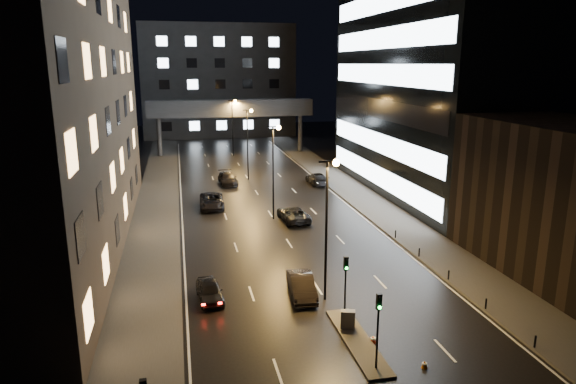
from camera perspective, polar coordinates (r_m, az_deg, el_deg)
name	(u,v)px	position (r m, az deg, el deg)	size (l,w,h in m)	color
ground	(257,193)	(67.10, -3.50, -0.06)	(160.00, 160.00, 0.00)	black
sidewalk_left	(157,208)	(61.61, -14.35, -1.70)	(5.00, 110.00, 0.15)	#383533
sidewalk_right	(361,196)	(65.42, 8.06, -0.48)	(5.00, 110.00, 0.15)	#383533
building_left	(13,18)	(50.17, -28.22, 16.66)	(15.00, 48.00, 40.00)	#2D2319
building_right_low	(568,199)	(45.82, 28.66, -0.73)	(10.00, 18.00, 12.00)	black
building_right_glass	(461,12)	(69.88, 18.63, 18.42)	(20.00, 36.00, 45.00)	black
building_far	(218,81)	(122.80, -7.81, 12.14)	(34.00, 14.00, 25.00)	#333335
skybridge	(231,109)	(95.19, -6.36, 9.15)	(30.00, 3.00, 10.00)	#333335
median_island	(357,341)	(32.54, 7.71, -16.07)	(1.60, 8.00, 0.15)	#383533
traffic_signal_near	(346,278)	(33.28, 6.42, -9.49)	(0.28, 0.34, 4.40)	black
traffic_signal_far	(378,319)	(28.64, 9.99, -13.72)	(0.28, 0.34, 4.40)	black
bollard_row	(466,289)	(39.99, 19.17, -10.18)	(0.12, 25.12, 0.90)	black
streetlight_near	(329,212)	(35.22, 4.55, -2.21)	(1.45, 0.50, 10.15)	black
streetlight_mid_a	(275,160)	(54.18, -1.50, 3.59)	(1.45, 0.50, 10.15)	black
streetlight_mid_b	(249,135)	(73.68, -4.41, 6.34)	(1.45, 0.50, 10.15)	black
streetlight_far	(233,120)	(93.40, -6.10, 7.93)	(1.45, 0.50, 10.15)	black
car_away_a	(210,291)	(37.41, -8.69, -10.81)	(1.66, 4.13, 1.41)	black
car_away_b	(302,286)	(37.60, 1.53, -10.38)	(1.67, 4.78, 1.58)	black
car_away_c	(212,201)	(60.42, -8.48, -0.98)	(2.73, 5.92, 1.64)	black
car_away_d	(228,178)	(72.00, -6.71, 1.51)	(2.27, 5.58, 1.62)	black
car_toward_a	(293,214)	(54.72, 0.60, -2.46)	(2.58, 5.58, 1.55)	black
car_toward_b	(317,179)	(71.55, 3.24, 1.49)	(2.23, 5.48, 1.59)	black
utility_cabinet	(348,319)	(33.44, 6.66, -13.87)	(0.89, 0.48, 1.16)	#545456
cone_a	(424,364)	(30.80, 14.93, -18.01)	(0.35, 0.35, 0.45)	orange
cone_b	(373,339)	(32.53, 9.43, -15.83)	(0.41, 0.41, 0.46)	#FD3A0D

